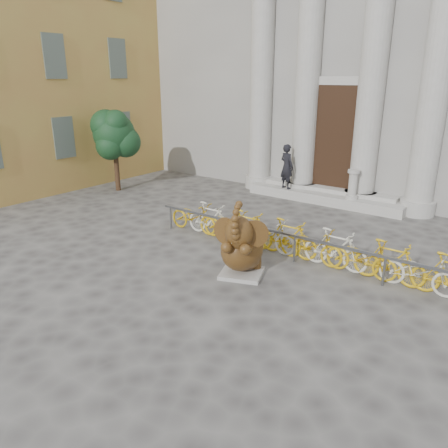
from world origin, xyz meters
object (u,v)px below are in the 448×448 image
Objects in this scene: elephant_statue at (242,248)px; tree at (114,135)px; pedestrian at (287,167)px; bike_rack at (299,240)px.

elephant_statue is 0.59× the size of tree.
pedestrian is (6.07, 3.21, -1.07)m from tree.
tree is (-8.72, 3.66, 1.58)m from elephant_statue.
bike_rack is 6.11m from pedestrian.
tree is at bearing 168.35° from bike_rack.
pedestrian is at bearing 122.28° from bike_rack.
bike_rack is at bearing 140.60° from pedestrian.
pedestrian is at bearing 27.84° from tree.
tree is (-9.31, 1.92, 1.78)m from bike_rack.
pedestrian is (-3.24, 5.13, 0.72)m from bike_rack.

